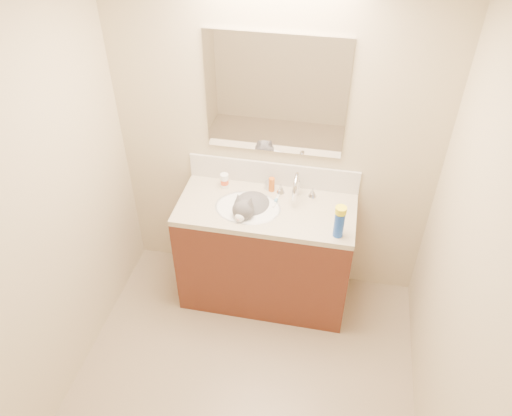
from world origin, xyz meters
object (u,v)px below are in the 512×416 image
at_px(silver_jar, 268,185).
at_px(spray_can, 339,225).
at_px(faucet, 296,188).
at_px(amber_bottle, 272,185).
at_px(vanity_cabinet, 265,255).
at_px(basin, 248,215).
at_px(cat, 250,210).
at_px(pill_bottle, 224,181).

height_order(silver_jar, spray_can, spray_can).
xyz_separation_m(faucet, amber_bottle, (-0.18, 0.05, -0.03)).
height_order(vanity_cabinet, amber_bottle, amber_bottle).
distance_m(faucet, silver_jar, 0.22).
xyz_separation_m(faucet, silver_jar, (-0.21, 0.07, -0.06)).
relative_size(vanity_cabinet, silver_jar, 21.22).
bearing_deg(vanity_cabinet, silver_jar, 97.06).
distance_m(basin, silver_jar, 0.27).
height_order(cat, amber_bottle, cat).
distance_m(vanity_cabinet, amber_bottle, 0.54).
height_order(basin, spray_can, spray_can).
height_order(cat, silver_jar, cat).
height_order(silver_jar, amber_bottle, amber_bottle).
bearing_deg(basin, pill_bottle, 136.66).
distance_m(faucet, amber_bottle, 0.19).
bearing_deg(spray_can, faucet, 133.39).
relative_size(cat, spray_can, 2.35).
distance_m(silver_jar, spray_can, 0.65).
relative_size(vanity_cabinet, pill_bottle, 11.47).
bearing_deg(basin, vanity_cabinet, 14.04).
relative_size(faucet, amber_bottle, 2.69).
height_order(vanity_cabinet, faucet, faucet).
distance_m(faucet, pill_bottle, 0.51).
relative_size(basin, cat, 1.10).
distance_m(cat, spray_can, 0.63).
relative_size(basin, spray_can, 2.58).
xyz_separation_m(silver_jar, amber_bottle, (0.03, -0.02, 0.02)).
bearing_deg(faucet, amber_bottle, 164.46).
bearing_deg(spray_can, vanity_cabinet, 158.74).
bearing_deg(vanity_cabinet, faucet, 37.29).
distance_m(cat, pill_bottle, 0.30).
bearing_deg(pill_bottle, vanity_cabinet, -26.92).
height_order(faucet, amber_bottle, faucet).
xyz_separation_m(basin, cat, (0.01, 0.02, 0.04)).
bearing_deg(basin, cat, 56.42).
bearing_deg(cat, amber_bottle, 71.79).
height_order(amber_bottle, spray_can, spray_can).
bearing_deg(cat, spray_can, -5.77).
bearing_deg(silver_jar, amber_bottle, -32.43).
bearing_deg(amber_bottle, pill_bottle, -176.68).
bearing_deg(spray_can, amber_bottle, 142.24).
distance_m(vanity_cabinet, silver_jar, 0.52).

